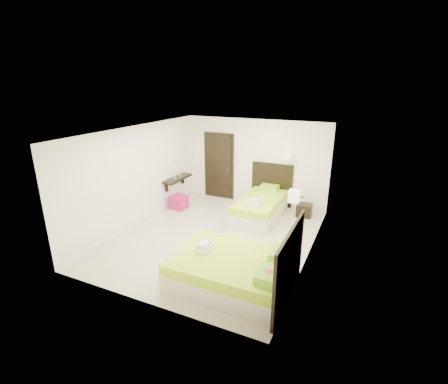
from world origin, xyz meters
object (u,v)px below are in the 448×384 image
at_px(ottoman, 179,202).
at_px(nightstand, 304,210).
at_px(bed_single, 261,205).
at_px(bed_double, 236,270).

bearing_deg(ottoman, nightstand, 15.68).
distance_m(bed_single, bed_double, 3.44).
relative_size(bed_single, nightstand, 5.18).
bearing_deg(nightstand, ottoman, -165.66).
relative_size(bed_double, nightstand, 5.31).
xyz_separation_m(bed_double, nightstand, (0.46, 3.85, -0.14)).
bearing_deg(bed_double, ottoman, 137.17).
bearing_deg(ottoman, bed_double, -42.83).
bearing_deg(bed_single, ottoman, -167.80).
xyz_separation_m(nightstand, ottoman, (-3.54, -0.99, 0.03)).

